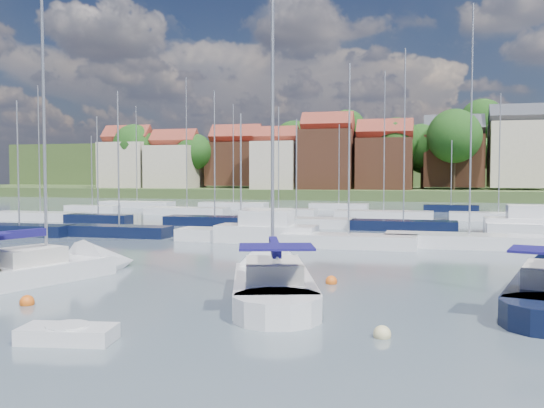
% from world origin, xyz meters
% --- Properties ---
extents(ground, '(260.00, 260.00, 0.00)m').
position_xyz_m(ground, '(0.00, 40.00, 0.00)').
color(ground, '#3F4A56').
rests_on(ground, ground).
extents(sailboat_left, '(5.98, 10.83, 14.31)m').
position_xyz_m(sailboat_left, '(-10.77, 3.78, 0.36)').
color(sailboat_left, silver).
rests_on(sailboat_left, ground).
extents(sailboat_centre, '(6.23, 11.64, 15.32)m').
position_xyz_m(sailboat_centre, '(-0.36, 3.16, 0.36)').
color(sailboat_centre, silver).
rests_on(sailboat_centre, ground).
extents(tender, '(2.87, 1.69, 0.58)m').
position_xyz_m(tender, '(-4.10, -5.53, 0.22)').
color(tender, silver).
rests_on(tender, ground).
extents(buoy_c, '(0.54, 0.54, 0.54)m').
position_xyz_m(buoy_c, '(-8.41, -1.66, 0.00)').
color(buoy_c, '#D85914').
rests_on(buoy_c, ground).
extents(buoy_d, '(0.53, 0.53, 0.53)m').
position_xyz_m(buoy_d, '(4.63, -2.69, 0.00)').
color(buoy_d, beige).
rests_on(buoy_d, ground).
extents(buoy_e, '(0.52, 0.52, 0.52)m').
position_xyz_m(buoy_e, '(1.72, 5.51, 0.00)').
color(buoy_e, '#D85914').
rests_on(buoy_e, ground).
extents(buoy_f, '(0.44, 0.44, 0.44)m').
position_xyz_m(buoy_f, '(9.24, -0.81, 0.00)').
color(buoy_f, beige).
rests_on(buoy_f, ground).
extents(marina_field, '(79.62, 41.41, 15.93)m').
position_xyz_m(marina_field, '(1.91, 35.15, 0.43)').
color(marina_field, silver).
rests_on(marina_field, ground).
extents(far_shore_town, '(212.46, 90.00, 22.27)m').
position_xyz_m(far_shore_town, '(2.23, 132.67, 4.61)').
color(far_shore_town, '#44582C').
rests_on(far_shore_town, ground).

